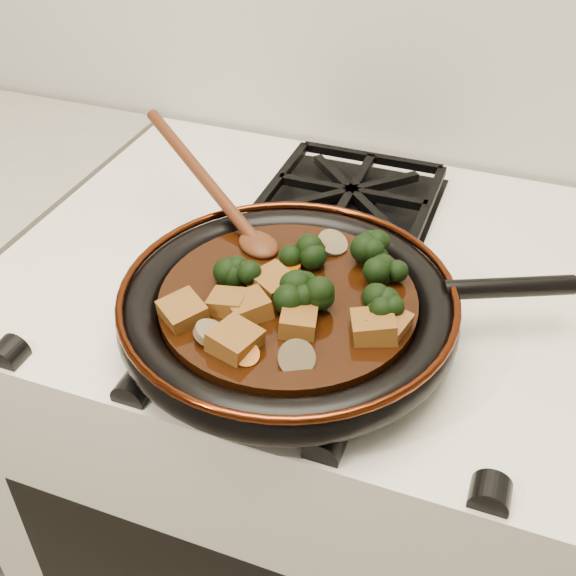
% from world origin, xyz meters
% --- Properties ---
extents(stove, '(0.76, 0.60, 0.90)m').
position_xyz_m(stove, '(0.00, 1.69, 0.45)').
color(stove, white).
rests_on(stove, ground).
extents(burner_grate_front, '(0.23, 0.23, 0.03)m').
position_xyz_m(burner_grate_front, '(0.00, 1.55, 0.91)').
color(burner_grate_front, black).
rests_on(burner_grate_front, stove).
extents(burner_grate_back, '(0.23, 0.23, 0.03)m').
position_xyz_m(burner_grate_back, '(0.00, 1.83, 0.91)').
color(burner_grate_back, black).
rests_on(burner_grate_back, stove).
extents(skillet, '(0.46, 0.36, 0.05)m').
position_xyz_m(skillet, '(0.02, 1.54, 0.94)').
color(skillet, black).
rests_on(skillet, burner_grate_front).
extents(braising_sauce, '(0.27, 0.27, 0.02)m').
position_xyz_m(braising_sauce, '(0.01, 1.54, 0.95)').
color(braising_sauce, black).
rests_on(braising_sauce, skillet).
extents(tofu_cube_0, '(0.04, 0.04, 0.02)m').
position_xyz_m(tofu_cube_0, '(0.13, 1.53, 0.97)').
color(tofu_cube_0, brown).
rests_on(tofu_cube_0, braising_sauce).
extents(tofu_cube_1, '(0.04, 0.05, 0.03)m').
position_xyz_m(tofu_cube_1, '(0.04, 1.50, 0.97)').
color(tofu_cube_1, brown).
rests_on(tofu_cube_1, braising_sauce).
extents(tofu_cube_2, '(0.05, 0.05, 0.03)m').
position_xyz_m(tofu_cube_2, '(-0.00, 1.55, 0.97)').
color(tofu_cube_2, brown).
rests_on(tofu_cube_2, braising_sauce).
extents(tofu_cube_3, '(0.06, 0.06, 0.03)m').
position_xyz_m(tofu_cube_3, '(-0.07, 1.47, 0.97)').
color(tofu_cube_3, brown).
rests_on(tofu_cube_3, braising_sauce).
extents(tofu_cube_4, '(0.06, 0.05, 0.03)m').
position_xyz_m(tofu_cube_4, '(0.11, 1.52, 0.97)').
color(tofu_cube_4, brown).
rests_on(tofu_cube_4, braising_sauce).
extents(tofu_cube_5, '(0.06, 0.05, 0.03)m').
position_xyz_m(tofu_cube_5, '(-0.01, 1.50, 0.97)').
color(tofu_cube_5, brown).
rests_on(tofu_cube_5, braising_sauce).
extents(tofu_cube_6, '(0.04, 0.04, 0.02)m').
position_xyz_m(tofu_cube_6, '(-0.04, 1.50, 0.97)').
color(tofu_cube_6, brown).
rests_on(tofu_cube_6, braising_sauce).
extents(tofu_cube_7, '(0.05, 0.05, 0.03)m').
position_xyz_m(tofu_cube_7, '(-0.01, 1.45, 0.97)').
color(tofu_cube_7, brown).
rests_on(tofu_cube_7, braising_sauce).
extents(broccoli_floret_0, '(0.08, 0.08, 0.06)m').
position_xyz_m(broccoli_floret_0, '(0.01, 1.61, 0.97)').
color(broccoli_floret_0, black).
rests_on(broccoli_floret_0, braising_sauce).
extents(broccoli_floret_1, '(0.09, 0.08, 0.07)m').
position_xyz_m(broccoli_floret_1, '(0.08, 1.64, 0.97)').
color(broccoli_floret_1, black).
rests_on(broccoli_floret_1, braising_sauce).
extents(broccoli_floret_2, '(0.08, 0.08, 0.05)m').
position_xyz_m(broccoli_floret_2, '(0.10, 1.61, 0.97)').
color(broccoli_floret_2, black).
rests_on(broccoli_floret_2, braising_sauce).
extents(broccoli_floret_3, '(0.09, 0.09, 0.07)m').
position_xyz_m(broccoli_floret_3, '(-0.04, 1.54, 0.97)').
color(broccoli_floret_3, black).
rests_on(broccoli_floret_3, braising_sauce).
extents(broccoli_floret_4, '(0.08, 0.08, 0.07)m').
position_xyz_m(broccoli_floret_4, '(0.04, 1.54, 0.97)').
color(broccoli_floret_4, black).
rests_on(broccoli_floret_4, braising_sauce).
extents(broccoli_floret_5, '(0.07, 0.06, 0.06)m').
position_xyz_m(broccoli_floret_5, '(0.11, 1.55, 0.97)').
color(broccoli_floret_5, black).
rests_on(broccoli_floret_5, braising_sauce).
extents(broccoli_floret_6, '(0.08, 0.08, 0.07)m').
position_xyz_m(broccoli_floret_6, '(0.02, 1.52, 0.97)').
color(broccoli_floret_6, black).
rests_on(broccoli_floret_6, braising_sauce).
extents(carrot_coin_0, '(0.03, 0.03, 0.02)m').
position_xyz_m(carrot_coin_0, '(0.01, 1.63, 0.96)').
color(carrot_coin_0, '#B24B04').
rests_on(carrot_coin_0, braising_sauce).
extents(carrot_coin_1, '(0.03, 0.03, 0.02)m').
position_xyz_m(carrot_coin_1, '(0.11, 1.56, 0.96)').
color(carrot_coin_1, '#B24B04').
rests_on(carrot_coin_1, braising_sauce).
extents(carrot_coin_2, '(0.03, 0.03, 0.01)m').
position_xyz_m(carrot_coin_2, '(-0.00, 1.58, 0.96)').
color(carrot_coin_2, '#B24B04').
rests_on(carrot_coin_2, braising_sauce).
extents(carrot_coin_3, '(0.03, 0.03, 0.02)m').
position_xyz_m(carrot_coin_3, '(0.01, 1.44, 0.96)').
color(carrot_coin_3, '#B24B04').
rests_on(carrot_coin_3, braising_sauce).
extents(mushroom_slice_0, '(0.04, 0.04, 0.03)m').
position_xyz_m(mushroom_slice_0, '(0.06, 1.45, 0.97)').
color(mushroom_slice_0, brown).
rests_on(mushroom_slice_0, braising_sauce).
extents(mushroom_slice_1, '(0.05, 0.05, 0.02)m').
position_xyz_m(mushroom_slice_1, '(0.03, 1.64, 0.97)').
color(mushroom_slice_1, brown).
rests_on(mushroom_slice_1, braising_sauce).
extents(mushroom_slice_2, '(0.04, 0.04, 0.02)m').
position_xyz_m(mushroom_slice_2, '(-0.03, 1.46, 0.97)').
color(mushroom_slice_2, brown).
rests_on(mushroom_slice_2, braising_sauce).
extents(wooden_spoon, '(0.15, 0.11, 0.26)m').
position_xyz_m(wooden_spoon, '(-0.11, 1.66, 0.98)').
color(wooden_spoon, '#4E2510').
rests_on(wooden_spoon, braising_sauce).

